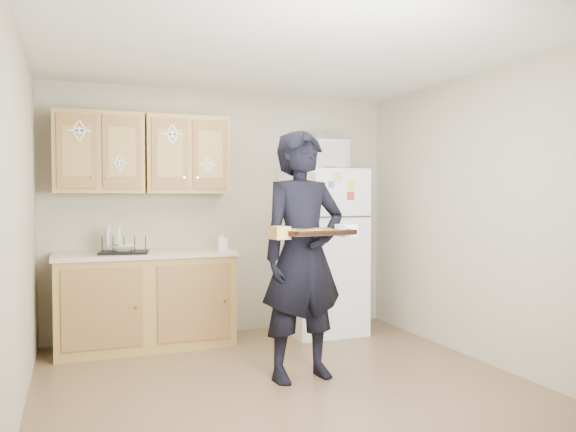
{
  "coord_description": "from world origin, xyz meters",
  "views": [
    {
      "loc": [
        -1.47,
        -3.89,
        1.42
      ],
      "look_at": [
        0.19,
        0.45,
        1.26
      ],
      "focal_mm": 35.0,
      "sensor_mm": 36.0,
      "label": 1
    }
  ],
  "objects_px": {
    "person": "(303,255)",
    "dish_rack": "(124,244)",
    "refrigerator": "(323,251)",
    "baking_tray": "(314,233)",
    "microwave": "(321,155)"
  },
  "relations": [
    {
      "from": "person",
      "to": "dish_rack",
      "type": "bearing_deg",
      "value": 125.91
    },
    {
      "from": "refrigerator",
      "to": "person",
      "type": "xyz_separation_m",
      "value": [
        -0.76,
        -1.32,
        0.11
      ]
    },
    {
      "from": "person",
      "to": "microwave",
      "type": "height_order",
      "value": "microwave"
    },
    {
      "from": "microwave",
      "to": "dish_rack",
      "type": "distance_m",
      "value": 2.14
    },
    {
      "from": "baking_tray",
      "to": "microwave",
      "type": "distance_m",
      "value": 1.87
    },
    {
      "from": "person",
      "to": "dish_rack",
      "type": "relative_size",
      "value": 4.53
    },
    {
      "from": "refrigerator",
      "to": "baking_tray",
      "type": "relative_size",
      "value": 3.4
    },
    {
      "from": "baking_tray",
      "to": "dish_rack",
      "type": "xyz_separation_m",
      "value": [
        -1.19,
        1.61,
        -0.17
      ]
    },
    {
      "from": "person",
      "to": "dish_rack",
      "type": "xyz_separation_m",
      "value": [
        -1.23,
        1.31,
        0.02
      ]
    },
    {
      "from": "person",
      "to": "baking_tray",
      "type": "distance_m",
      "value": 0.36
    },
    {
      "from": "refrigerator",
      "to": "dish_rack",
      "type": "bearing_deg",
      "value": -179.7
    },
    {
      "from": "baking_tray",
      "to": "dish_rack",
      "type": "bearing_deg",
      "value": 119.26
    },
    {
      "from": "microwave",
      "to": "person",
      "type": "bearing_deg",
      "value": -108.13
    },
    {
      "from": "microwave",
      "to": "dish_rack",
      "type": "height_order",
      "value": "microwave"
    },
    {
      "from": "person",
      "to": "refrigerator",
      "type": "bearing_deg",
      "value": 52.5
    }
  ]
}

